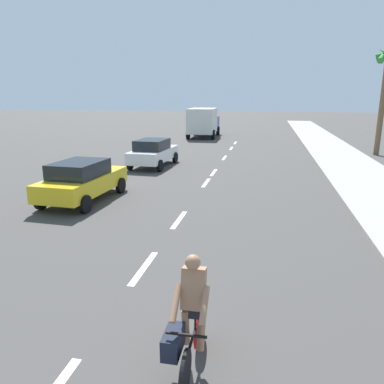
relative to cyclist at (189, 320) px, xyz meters
The scene contains 13 objects.
ground_plane 15.14m from the cyclist, 96.61° to the left, with size 160.00×160.00×0.00m, color #423F3D.
sidewalk_strip 17.96m from the cyclist, 71.48° to the left, with size 3.60×80.00×0.14m, color #9E998E.
lane_stripe_2 3.61m from the cyclist, 119.65° to the left, with size 0.16×1.80×0.01m, color white.
lane_stripe_3 6.91m from the cyclist, 104.70° to the left, with size 0.16×1.80×0.01m, color white.
lane_stripe_4 12.24m from the cyclist, 98.19° to the left, with size 0.16×1.80×0.01m, color white.
lane_stripe_5 14.66m from the cyclist, 96.83° to the left, with size 0.16×1.80×0.01m, color white.
lane_stripe_6 19.54m from the cyclist, 95.11° to the left, with size 0.16×1.80×0.01m, color white.
lane_stripe_7 24.18m from the cyclist, 94.13° to the left, with size 0.16×1.80×0.01m, color white.
lane_stripe_8 27.72m from the cyclist, 93.60° to the left, with size 0.16×1.80×0.01m, color white.
cyclist is the anchor object (origin of this frame).
parked_car_yellow 10.04m from the cyclist, 126.04° to the left, with size 2.12×4.30×1.57m.
parked_car_white 16.51m from the cyclist, 109.10° to the left, with size 2.09×4.21×1.57m.
delivery_truck 32.12m from the cyclist, 99.41° to the left, with size 2.77×6.29×2.80m.
Camera 1 is at (2.72, 0.42, 3.95)m, focal length 34.55 mm.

